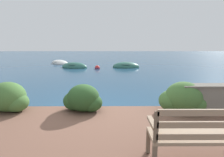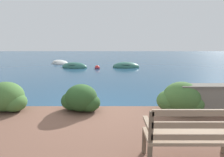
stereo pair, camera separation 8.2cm
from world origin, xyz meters
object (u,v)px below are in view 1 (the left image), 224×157
Objects in this scene: park_bench at (198,134)px; mooring_buoy at (97,68)px; rowboat_mid at (126,67)px; rowboat_nearest at (74,67)px; rowboat_far at (60,63)px.

mooring_buoy is (-2.36, 11.42, -0.63)m from park_bench.
rowboat_mid reaches higher than mooring_buoy.
rowboat_far is (-2.05, 2.96, -0.01)m from rowboat_nearest.
rowboat_nearest is 4.31m from rowboat_mid.
rowboat_mid is (4.31, 0.15, 0.00)m from rowboat_nearest.
rowboat_far is at bearing 158.36° from rowboat_mid.
mooring_buoy is at bearing -0.75° from rowboat_nearest.
rowboat_far is at bearing 142.79° from rowboat_nearest.
park_bench is 12.26m from rowboat_mid.
rowboat_far is (-6.37, 15.05, -0.65)m from park_bench.
rowboat_nearest reaches higher than rowboat_far.
rowboat_nearest is 3.61m from rowboat_far.
rowboat_far is (-6.36, 2.81, -0.02)m from rowboat_mid.
rowboat_nearest is at bearing -175.77° from rowboat_mid.
rowboat_mid reaches higher than rowboat_far.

